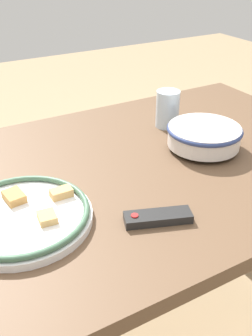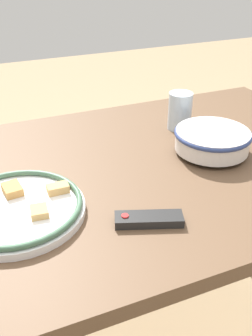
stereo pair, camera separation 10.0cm
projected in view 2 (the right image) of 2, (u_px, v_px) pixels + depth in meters
dining_table at (116, 195)px, 1.11m from camera, size 1.51×0.86×0.75m
noodle_bowl at (212, 140)px, 1.13m from camera, size 0.22×0.22×0.07m
food_plate at (17, 208)px, 0.89m from camera, size 0.31×0.31×0.04m
tv_remote at (149, 219)px, 0.86m from camera, size 0.16×0.10×0.02m
drinking_glass at (180, 111)px, 1.27m from camera, size 0.08×0.08×0.12m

